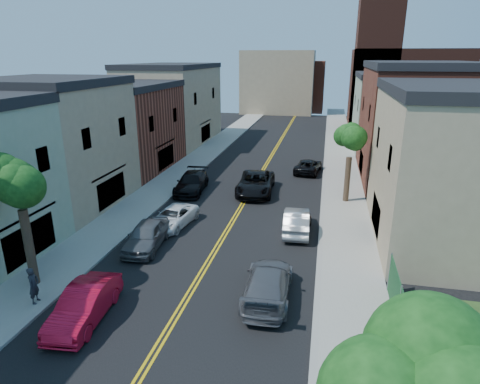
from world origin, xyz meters
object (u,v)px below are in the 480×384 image
Objects in this scene: pedestrian_left at (34,285)px; black_suv_lane at (256,183)px; silver_car_right at (296,221)px; grey_car_left at (147,235)px; white_pickup at (173,217)px; dark_car_right_far at (308,166)px; grey_car_right at (268,284)px; red_sedan at (84,305)px; black_car_right at (298,223)px; pedestrian_right at (400,359)px; black_car_left at (191,183)px.

black_suv_lane is at bearing -29.42° from pedestrian_left.
grey_car_left is at bearing 22.51° from silver_car_right.
dark_car_right_far is (8.32, 15.56, 0.03)m from white_pickup.
grey_car_right is at bearing -83.05° from pedestrian_left.
grey_car_right is (7.60, -7.39, 0.14)m from white_pickup.
black_suv_lane is (4.30, 18.94, 0.10)m from red_sedan.
pedestrian_left is at bearing 163.93° from red_sedan.
silver_car_right is (-0.10, 0.06, 0.08)m from black_car_right.
pedestrian_right is at bearing -103.62° from pedestrian_left.
pedestrian_right is at bearing -59.06° from black_car_left.
dark_car_right_far is (8.68, 19.03, -0.13)m from grey_car_left.
black_suv_lane is (4.66, 11.65, 0.07)m from grey_car_left.
black_suv_lane is (-4.01, 7.45, 0.10)m from silver_car_right.
black_car_left is 0.88× the size of black_suv_lane.
pedestrian_left reaches higher than pedestrian_right.
grey_car_right is 3.21× the size of pedestrian_right.
black_car_left is 11.55m from silver_car_right.
black_suv_lane reaches higher than white_pickup.
silver_car_right is at bearing -48.25° from pedestrian_right.
black_car_left reaches higher than grey_car_right.
white_pickup is 8.44m from black_car_right.
white_pickup is 9.25m from black_suv_lane.
grey_car_left is (-0.36, -3.46, 0.16)m from white_pickup.
grey_car_right is 3.03× the size of pedestrian_left.
grey_car_left is at bearing 87.65° from red_sedan.
red_sedan is 27.60m from dark_car_right_far.
pedestrian_right reaches higher than black_car_right.
grey_car_left is 0.75× the size of black_suv_lane.
grey_car_left is at bearing 72.91° from dark_car_right_far.
pedestrian_left reaches higher than black_suv_lane.
dark_car_right_far is at bearing 67.30° from red_sedan.
grey_car_left is 2.63× the size of pedestrian_left.
red_sedan is 12.94m from pedestrian_right.
grey_car_left is 0.87× the size of grey_car_right.
red_sedan is 10.76m from white_pickup.
grey_car_left is at bearing 27.15° from black_car_right.
silver_car_right is 8.46m from black_suv_lane.
black_car_right is 0.65× the size of black_suv_lane.
grey_car_left is 12.55m from black_suv_lane.
pedestrian_left is at bearing -115.13° from grey_car_left.
black_car_right is at bearing 97.78° from dark_car_right_far.
pedestrian_left reaches higher than white_pickup.
grey_car_right is at bearing 18.77° from red_sedan.
white_pickup is 17.45m from pedestrian_right.
grey_car_left is 7.20m from pedestrian_left.
black_car_left is at bearing -175.01° from black_suv_lane.
black_car_left reaches higher than dark_car_right_far.
pedestrian_right is at bearing 138.86° from grey_car_right.
pedestrian_left is at bearing -114.63° from black_suv_lane.
black_car_left is 1.36× the size of black_car_right.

